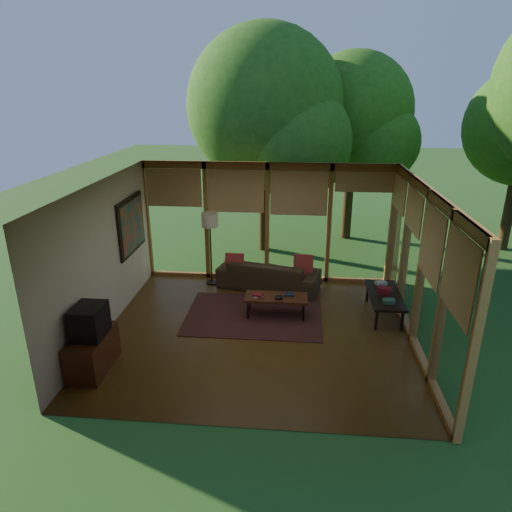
# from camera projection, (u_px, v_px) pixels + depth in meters

# --- Properties ---
(floor) EXTENTS (5.50, 5.50, 0.00)m
(floor) POSITION_uv_depth(u_px,v_px,m) (257.00, 332.00, 8.33)
(floor) COLOR brown
(floor) RESTS_ON ground
(ceiling) EXTENTS (5.50, 5.50, 0.00)m
(ceiling) POSITION_uv_depth(u_px,v_px,m) (257.00, 186.00, 7.39)
(ceiling) COLOR white
(ceiling) RESTS_ON ground
(wall_left) EXTENTS (0.04, 5.00, 2.70)m
(wall_left) POSITION_uv_depth(u_px,v_px,m) (103.00, 258.00, 8.09)
(wall_left) COLOR silver
(wall_left) RESTS_ON ground
(wall_front) EXTENTS (5.50, 0.04, 2.70)m
(wall_front) POSITION_uv_depth(u_px,v_px,m) (239.00, 338.00, 5.52)
(wall_front) COLOR silver
(wall_front) RESTS_ON ground
(window_wall_back) EXTENTS (5.50, 0.12, 2.70)m
(window_wall_back) POSITION_uv_depth(u_px,v_px,m) (267.00, 223.00, 10.19)
(window_wall_back) COLOR #A26A32
(window_wall_back) RESTS_ON ground
(window_wall_right) EXTENTS (0.12, 5.00, 2.70)m
(window_wall_right) POSITION_uv_depth(u_px,v_px,m) (421.00, 269.00, 7.62)
(window_wall_right) COLOR #A26A32
(window_wall_right) RESTS_ON ground
(tree_nw) EXTENTS (3.91, 3.91, 5.71)m
(tree_nw) POSITION_uv_depth(u_px,v_px,m) (265.00, 107.00, 11.36)
(tree_nw) COLOR #3C2C16
(tree_nw) RESTS_ON ground
(tree_ne) EXTENTS (3.17, 3.17, 5.16)m
(tree_ne) POSITION_uv_depth(u_px,v_px,m) (354.00, 112.00, 12.43)
(tree_ne) COLOR #3C2C16
(tree_ne) RESTS_ON ground
(rug) EXTENTS (2.63, 1.86, 0.01)m
(rug) POSITION_uv_depth(u_px,v_px,m) (254.00, 315.00, 8.94)
(rug) COLOR maroon
(rug) RESTS_ON floor
(sofa) EXTENTS (2.34, 1.35, 0.64)m
(sofa) POSITION_uv_depth(u_px,v_px,m) (269.00, 274.00, 10.08)
(sofa) COLOR #3B2E1D
(sofa) RESTS_ON floor
(pillow_left) EXTENTS (0.40, 0.22, 0.42)m
(pillow_left) POSITION_uv_depth(u_px,v_px,m) (235.00, 263.00, 10.00)
(pillow_left) COLOR maroon
(pillow_left) RESTS_ON sofa
(pillow_right) EXTENTS (0.42, 0.23, 0.44)m
(pillow_right) POSITION_uv_depth(u_px,v_px,m) (303.00, 265.00, 9.87)
(pillow_right) COLOR maroon
(pillow_right) RESTS_ON sofa
(ct_book_lower) EXTENTS (0.22, 0.19, 0.03)m
(ct_book_lower) POSITION_uv_depth(u_px,v_px,m) (258.00, 296.00, 8.74)
(ct_book_lower) COLOR #B0A8A0
(ct_book_lower) RESTS_ON coffee_table
(ct_book_upper) EXTENTS (0.22, 0.18, 0.03)m
(ct_book_upper) POSITION_uv_depth(u_px,v_px,m) (258.00, 295.00, 8.73)
(ct_book_upper) COLOR maroon
(ct_book_upper) RESTS_ON coffee_table
(ct_book_side) EXTENTS (0.21, 0.16, 0.03)m
(ct_book_side) POSITION_uv_depth(u_px,v_px,m) (289.00, 294.00, 8.81)
(ct_book_side) COLOR #162032
(ct_book_side) RESTS_ON coffee_table
(ct_bowl) EXTENTS (0.16, 0.16, 0.07)m
(ct_bowl) POSITION_uv_depth(u_px,v_px,m) (279.00, 297.00, 8.65)
(ct_bowl) COLOR black
(ct_bowl) RESTS_ON coffee_table
(media_cabinet) EXTENTS (0.50, 1.00, 0.60)m
(media_cabinet) POSITION_uv_depth(u_px,v_px,m) (93.00, 352.00, 7.15)
(media_cabinet) COLOR #512516
(media_cabinet) RESTS_ON floor
(television) EXTENTS (0.45, 0.55, 0.50)m
(television) POSITION_uv_depth(u_px,v_px,m) (89.00, 321.00, 6.95)
(television) COLOR black
(television) RESTS_ON media_cabinet
(console_book_a) EXTENTS (0.22, 0.17, 0.07)m
(console_book_a) POSITION_uv_depth(u_px,v_px,m) (389.00, 301.00, 8.42)
(console_book_a) COLOR #365E4F
(console_book_a) RESTS_ON side_console
(console_book_b) EXTENTS (0.29, 0.24, 0.11)m
(console_book_b) POSITION_uv_depth(u_px,v_px,m) (385.00, 290.00, 8.83)
(console_book_b) COLOR maroon
(console_book_b) RESTS_ON side_console
(console_book_c) EXTENTS (0.25, 0.21, 0.06)m
(console_book_c) POSITION_uv_depth(u_px,v_px,m) (381.00, 283.00, 9.21)
(console_book_c) COLOR #B0A8A0
(console_book_c) RESTS_ON side_console
(floor_lamp) EXTENTS (0.36, 0.36, 1.65)m
(floor_lamp) POSITION_uv_depth(u_px,v_px,m) (210.00, 224.00, 9.92)
(floor_lamp) COLOR black
(floor_lamp) RESTS_ON floor
(coffee_table) EXTENTS (1.20, 0.50, 0.43)m
(coffee_table) POSITION_uv_depth(u_px,v_px,m) (276.00, 298.00, 8.77)
(coffee_table) COLOR #512516
(coffee_table) RESTS_ON floor
(side_console) EXTENTS (0.60, 1.40, 0.46)m
(side_console) POSITION_uv_depth(u_px,v_px,m) (385.00, 296.00, 8.82)
(side_console) COLOR black
(side_console) RESTS_ON floor
(wall_painting) EXTENTS (0.06, 1.35, 1.15)m
(wall_painting) POSITION_uv_depth(u_px,v_px,m) (131.00, 225.00, 9.33)
(wall_painting) COLOR black
(wall_painting) RESTS_ON wall_left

